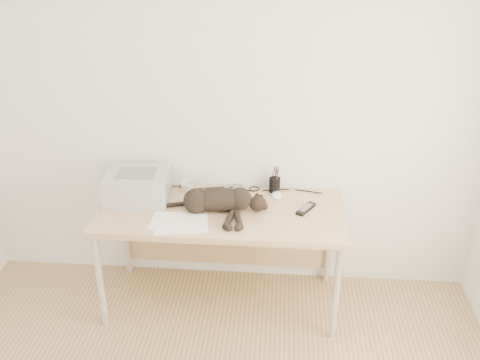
# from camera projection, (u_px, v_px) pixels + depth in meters

# --- Properties ---
(wall_back) EXTENTS (3.50, 0.00, 3.50)m
(wall_back) POSITION_uv_depth(u_px,v_px,m) (225.00, 110.00, 3.54)
(wall_back) COLOR white
(wall_back) RESTS_ON floor
(desk) EXTENTS (1.60, 0.70, 0.74)m
(desk) POSITION_uv_depth(u_px,v_px,m) (222.00, 221.00, 3.60)
(desk) COLOR tan
(desk) RESTS_ON floor
(printer) EXTENTS (0.44, 0.38, 0.20)m
(printer) POSITION_uv_depth(u_px,v_px,m) (138.00, 186.00, 3.57)
(printer) COLOR #A7A6AB
(printer) RESTS_ON desk
(papers) EXTENTS (0.38, 0.28, 0.01)m
(papers) POSITION_uv_depth(u_px,v_px,m) (179.00, 223.00, 3.31)
(papers) COLOR white
(papers) RESTS_ON desk
(cat) EXTENTS (0.73, 0.34, 0.17)m
(cat) POSITION_uv_depth(u_px,v_px,m) (216.00, 201.00, 3.42)
(cat) COLOR black
(cat) RESTS_ON desk
(mug) EXTENTS (0.13, 0.13, 0.09)m
(mug) POSITION_uv_depth(u_px,v_px,m) (187.00, 188.00, 3.65)
(mug) COLOR silver
(mug) RESTS_ON desk
(pen_cup) EXTENTS (0.08, 0.08, 0.19)m
(pen_cup) POSITION_uv_depth(u_px,v_px,m) (275.00, 185.00, 3.67)
(pen_cup) COLOR black
(pen_cup) RESTS_ON desk
(remote_grey) EXTENTS (0.07, 0.20, 0.02)m
(remote_grey) POSITION_uv_depth(u_px,v_px,m) (236.00, 191.00, 3.68)
(remote_grey) COLOR slate
(remote_grey) RESTS_ON desk
(remote_black) EXTENTS (0.14, 0.18, 0.02)m
(remote_black) POSITION_uv_depth(u_px,v_px,m) (306.00, 209.00, 3.46)
(remote_black) COLOR black
(remote_black) RESTS_ON desk
(mouse) EXTENTS (0.07, 0.12, 0.04)m
(mouse) POSITION_uv_depth(u_px,v_px,m) (277.00, 193.00, 3.64)
(mouse) COLOR white
(mouse) RESTS_ON desk
(cable_tangle) EXTENTS (1.36, 0.07, 0.01)m
(cable_tangle) POSITION_uv_depth(u_px,v_px,m) (226.00, 188.00, 3.74)
(cable_tangle) COLOR black
(cable_tangle) RESTS_ON desk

